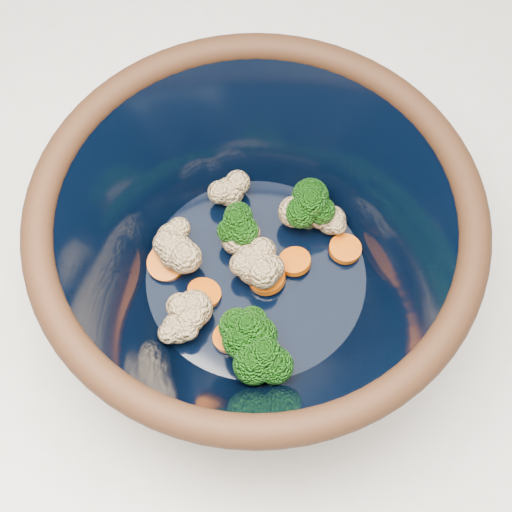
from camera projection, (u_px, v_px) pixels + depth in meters
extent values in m
plane|color=#9E7A54|center=(251.00, 457.00, 1.45)|extent=(3.00, 3.00, 0.00)
cube|color=silver|center=(249.00, 399.00, 1.05)|extent=(1.20, 1.20, 0.90)
cylinder|color=black|center=(256.00, 287.00, 0.63)|extent=(0.20, 0.20, 0.01)
torus|color=black|center=(256.00, 214.00, 0.52)|extent=(0.34, 0.34, 0.02)
cylinder|color=black|center=(256.00, 275.00, 0.61)|extent=(0.19, 0.19, 0.00)
cylinder|color=#608442|center=(248.00, 339.00, 0.57)|extent=(0.01, 0.01, 0.02)
ellipsoid|color=#1C6112|center=(248.00, 328.00, 0.55)|extent=(0.04, 0.04, 0.03)
cylinder|color=#608442|center=(264.00, 366.00, 0.56)|extent=(0.01, 0.01, 0.02)
ellipsoid|color=#1C6112|center=(265.00, 356.00, 0.54)|extent=(0.04, 0.04, 0.04)
cylinder|color=#608442|center=(309.00, 218.00, 0.62)|extent=(0.01, 0.01, 0.02)
ellipsoid|color=#1C6112|center=(311.00, 203.00, 0.60)|extent=(0.04, 0.04, 0.04)
cylinder|color=#608442|center=(237.00, 233.00, 0.62)|extent=(0.01, 0.01, 0.02)
ellipsoid|color=#1C6112|center=(237.00, 221.00, 0.60)|extent=(0.04, 0.04, 0.03)
sphere|color=beige|center=(178.00, 328.00, 0.57)|extent=(0.03, 0.03, 0.03)
sphere|color=beige|center=(177.00, 253.00, 0.60)|extent=(0.03, 0.03, 0.03)
sphere|color=beige|center=(229.00, 192.00, 0.63)|extent=(0.03, 0.03, 0.03)
sphere|color=beige|center=(237.00, 239.00, 0.61)|extent=(0.03, 0.03, 0.03)
sphere|color=beige|center=(331.00, 220.00, 0.62)|extent=(0.03, 0.03, 0.03)
sphere|color=beige|center=(256.00, 266.00, 0.59)|extent=(0.03, 0.03, 0.03)
sphere|color=beige|center=(260.00, 265.00, 0.60)|extent=(0.03, 0.03, 0.03)
sphere|color=beige|center=(194.00, 309.00, 0.58)|extent=(0.03, 0.03, 0.03)
sphere|color=beige|center=(303.00, 210.00, 0.62)|extent=(0.03, 0.03, 0.03)
sphere|color=beige|center=(172.00, 238.00, 0.61)|extent=(0.03, 0.03, 0.03)
cylinder|color=#D65F09|center=(204.00, 293.00, 0.60)|extent=(0.03, 0.03, 0.01)
cylinder|color=#D65F09|center=(229.00, 337.00, 0.58)|extent=(0.03, 0.03, 0.01)
cylinder|color=#D65F09|center=(295.00, 261.00, 0.61)|extent=(0.03, 0.03, 0.01)
cylinder|color=#D65F09|center=(166.00, 263.00, 0.61)|extent=(0.03, 0.03, 0.01)
cylinder|color=#D65F09|center=(267.00, 278.00, 0.60)|extent=(0.03, 0.03, 0.01)
cylinder|color=#D65F09|center=(345.00, 249.00, 0.61)|extent=(0.03, 0.03, 0.01)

